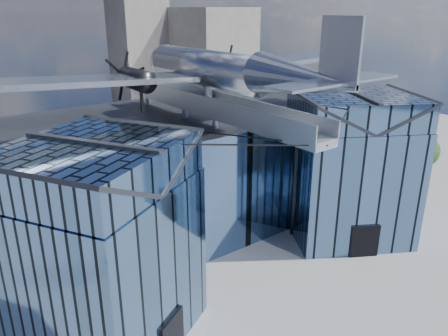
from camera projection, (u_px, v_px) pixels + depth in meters
ground_plane at (240, 267)px, 32.08m from camera, size 120.00×120.00×0.00m
museum at (195, 174)px, 34.51m from camera, size 32.88×24.50×17.60m
bg_towers at (41, 62)px, 67.13m from camera, size 77.00×24.50×26.00m
tree_plaza_e at (423, 151)px, 46.62m from camera, size 3.95×3.95×5.16m
tree_side_e at (339, 133)px, 54.29m from camera, size 3.72×3.72×4.85m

